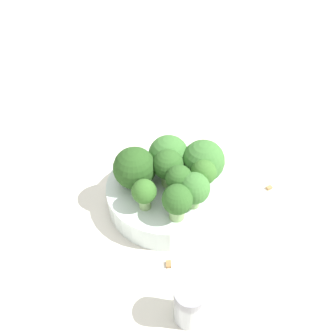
{
  "coord_description": "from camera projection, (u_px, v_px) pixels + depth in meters",
  "views": [
    {
      "loc": [
        0.22,
        -0.24,
        0.37
      ],
      "look_at": [
        0.0,
        0.0,
        0.07
      ],
      "focal_mm": 35.0,
      "sensor_mm": 36.0,
      "label": 1
    }
  ],
  "objects": [
    {
      "name": "ground_plane",
      "position": [
        168.0,
        201.0,
        0.49
      ],
      "size": [
        3.0,
        3.0,
        0.0
      ],
      "primitive_type": "plane",
      "color": "silver"
    },
    {
      "name": "bowl",
      "position": [
        168.0,
        193.0,
        0.48
      ],
      "size": [
        0.18,
        0.18,
        0.04
      ],
      "primitive_type": "cylinder",
      "color": "silver",
      "rests_on": "ground_plane"
    },
    {
      "name": "broccoli_floret_0",
      "position": [
        144.0,
        193.0,
        0.41
      ],
      "size": [
        0.03,
        0.03,
        0.05
      ],
      "color": "#8EB770",
      "rests_on": "bowl"
    },
    {
      "name": "broccoli_floret_1",
      "position": [
        135.0,
        168.0,
        0.44
      ],
      "size": [
        0.06,
        0.06,
        0.06
      ],
      "color": "#7A9E5B",
      "rests_on": "bowl"
    },
    {
      "name": "broccoli_floret_2",
      "position": [
        179.0,
        179.0,
        0.42
      ],
      "size": [
        0.04,
        0.04,
        0.06
      ],
      "color": "#7A9E5B",
      "rests_on": "bowl"
    },
    {
      "name": "broccoli_floret_3",
      "position": [
        203.0,
        174.0,
        0.43
      ],
      "size": [
        0.03,
        0.03,
        0.05
      ],
      "color": "#8EB770",
      "rests_on": "bowl"
    },
    {
      "name": "broccoli_floret_4",
      "position": [
        168.0,
        167.0,
        0.44
      ],
      "size": [
        0.04,
        0.04,
        0.06
      ],
      "color": "#7A9E5B",
      "rests_on": "bowl"
    },
    {
      "name": "broccoli_floret_5",
      "position": [
        169.0,
        155.0,
        0.46
      ],
      "size": [
        0.06,
        0.06,
        0.06
      ],
      "color": "#84AD66",
      "rests_on": "bowl"
    },
    {
      "name": "broccoli_floret_6",
      "position": [
        177.0,
        201.0,
        0.4
      ],
      "size": [
        0.04,
        0.04,
        0.05
      ],
      "color": "#8EB770",
      "rests_on": "bowl"
    },
    {
      "name": "broccoli_floret_7",
      "position": [
        203.0,
        161.0,
        0.45
      ],
      "size": [
        0.06,
        0.06,
        0.06
      ],
      "color": "#8EB770",
      "rests_on": "bowl"
    },
    {
      "name": "broccoli_floret_8",
      "position": [
        194.0,
        189.0,
        0.41
      ],
      "size": [
        0.04,
        0.04,
        0.05
      ],
      "color": "#84AD66",
      "rests_on": "bowl"
    },
    {
      "name": "pepper_shaker",
      "position": [
        189.0,
        304.0,
        0.34
      ],
      "size": [
        0.03,
        0.03,
        0.06
      ],
      "color": "#B2B7BC",
      "rests_on": "ground_plane"
    },
    {
      "name": "almond_crumb_0",
      "position": [
        269.0,
        187.0,
        0.5
      ],
      "size": [
        0.01,
        0.01,
        0.01
      ],
      "primitive_type": "cube",
      "rotation": [
        0.0,
        0.0,
        1.27
      ],
      "color": "#AD7F4C",
      "rests_on": "ground_plane"
    },
    {
      "name": "almond_crumb_1",
      "position": [
        195.0,
        303.0,
        0.37
      ],
      "size": [
        0.01,
        0.01,
        0.01
      ],
      "primitive_type": "cube",
      "rotation": [
        0.0,
        0.0,
        1.0
      ],
      "color": "olive",
      "rests_on": "ground_plane"
    },
    {
      "name": "almond_crumb_2",
      "position": [
        169.0,
        263.0,
        0.41
      ],
      "size": [
        0.01,
        0.01,
        0.01
      ],
      "primitive_type": "cube",
      "rotation": [
        0.0,
        0.0,
        2.38
      ],
      "color": "olive",
      "rests_on": "ground_plane"
    }
  ]
}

